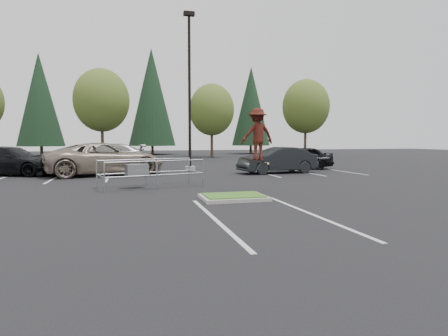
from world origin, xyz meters
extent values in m
plane|color=black|center=(0.00, 0.00, 0.00)|extent=(120.00, 120.00, 0.00)
cube|color=#A2A097|center=(0.00, 0.00, 0.06)|extent=(2.20, 1.60, 0.12)
cube|color=#31591C|center=(0.00, 0.00, 0.13)|extent=(1.95, 1.35, 0.05)
cube|color=beige|center=(-4.50, 9.00, 0.00)|extent=(0.12, 5.20, 0.01)
cube|color=beige|center=(-7.20, 9.00, 0.00)|extent=(0.12, 5.20, 0.01)
cube|color=beige|center=(4.50, 9.00, 0.00)|extent=(0.12, 5.20, 0.01)
cube|color=beige|center=(7.20, 9.00, 0.00)|extent=(0.12, 5.20, 0.01)
cube|color=beige|center=(9.90, 9.00, 0.00)|extent=(0.12, 5.20, 0.01)
cube|color=beige|center=(-1.35, -3.00, 0.00)|extent=(0.12, 6.00, 0.01)
cube|color=beige|center=(1.35, -3.00, 0.00)|extent=(0.12, 6.00, 0.01)
cube|color=#A2A097|center=(0.50, 12.00, 0.15)|extent=(0.60, 0.60, 0.30)
cylinder|color=black|center=(0.50, 12.00, 5.00)|extent=(0.18, 0.18, 10.00)
cube|color=black|center=(0.50, 12.00, 10.00)|extent=(0.70, 0.35, 0.25)
cylinder|color=#38281C|center=(-6.00, 30.50, 1.75)|extent=(0.32, 0.32, 3.50)
ellipsoid|color=#415F23|center=(-6.00, 30.50, 6.26)|extent=(5.89, 5.89, 6.77)
sphere|color=#415F23|center=(-5.40, 30.20, 5.52)|extent=(3.68, 3.68, 3.68)
sphere|color=#415F23|center=(-6.50, 30.90, 5.70)|extent=(4.05, 4.05, 4.05)
cylinder|color=#38281C|center=(6.00, 29.80, 1.52)|extent=(0.32, 0.32, 3.04)
ellipsoid|color=#415F23|center=(6.00, 29.80, 5.44)|extent=(5.12, 5.12, 5.89)
sphere|color=#415F23|center=(6.60, 29.50, 4.80)|extent=(3.20, 3.20, 3.20)
sphere|color=#415F23|center=(5.50, 30.20, 4.96)|extent=(3.52, 3.52, 3.52)
cylinder|color=#38281C|center=(18.00, 30.30, 1.71)|extent=(0.32, 0.32, 3.42)
ellipsoid|color=#415F23|center=(18.00, 30.30, 6.12)|extent=(5.76, 5.76, 6.62)
sphere|color=#415F23|center=(18.60, 30.00, 5.40)|extent=(3.60, 3.60, 3.60)
sphere|color=#415F23|center=(17.50, 30.70, 5.58)|extent=(3.96, 3.96, 3.96)
cylinder|color=#38281C|center=(-14.00, 40.00, 0.60)|extent=(0.36, 0.36, 1.20)
cone|color=black|center=(-14.00, 40.00, 7.10)|extent=(5.72, 5.72, 11.80)
cylinder|color=#38281C|center=(0.00, 40.50, 0.60)|extent=(0.36, 0.36, 1.20)
cone|color=black|center=(0.00, 40.50, 7.85)|extent=(6.38, 6.38, 13.30)
cylinder|color=#38281C|center=(14.00, 39.50, 0.60)|extent=(0.36, 0.36, 1.20)
cone|color=black|center=(14.00, 39.50, 6.85)|extent=(5.50, 5.50, 11.30)
cylinder|color=gray|center=(-4.34, 2.75, 0.60)|extent=(0.06, 0.06, 1.21)
cylinder|color=gray|center=(-4.72, 4.17, 0.60)|extent=(0.06, 0.06, 1.21)
cylinder|color=gray|center=(-2.31, 3.29, 0.60)|extent=(0.06, 0.06, 1.21)
cylinder|color=gray|center=(-2.69, 4.71, 0.60)|extent=(0.06, 0.06, 1.21)
cylinder|color=gray|center=(-0.28, 3.83, 0.60)|extent=(0.06, 0.06, 1.21)
cylinder|color=gray|center=(-0.66, 5.25, 0.60)|extent=(0.06, 0.06, 1.21)
cylinder|color=gray|center=(-2.31, 3.29, 0.58)|extent=(4.07, 1.14, 0.05)
cylinder|color=gray|center=(-2.31, 3.29, 1.16)|extent=(4.07, 1.14, 0.05)
cylinder|color=gray|center=(-2.69, 4.71, 0.58)|extent=(4.07, 1.14, 0.05)
cylinder|color=gray|center=(-2.69, 4.71, 1.16)|extent=(4.07, 1.14, 0.05)
cube|color=gray|center=(-3.11, 3.84, 0.76)|extent=(1.00, 0.76, 0.50)
cube|color=black|center=(1.20, 1.00, 1.21)|extent=(1.27, 0.47, 0.34)
cylinder|color=silver|center=(0.81, 0.87, 1.14)|extent=(0.08, 0.04, 0.08)
cylinder|color=silver|center=(0.81, 1.13, 1.14)|extent=(0.08, 0.04, 0.08)
cylinder|color=silver|center=(1.59, 0.87, 1.14)|extent=(0.08, 0.04, 0.08)
cylinder|color=silver|center=(1.59, 1.13, 1.14)|extent=(0.08, 0.04, 0.08)
imported|color=maroon|center=(1.20, 1.00, 2.23)|extent=(1.31, 0.84, 1.93)
imported|color=gray|center=(-4.73, 10.38, 0.93)|extent=(7.23, 4.67, 1.85)
imported|color=black|center=(-10.00, 11.50, 0.82)|extent=(6.11, 4.15, 1.64)
imported|color=black|center=(5.36, 8.99, 0.79)|extent=(4.94, 2.15, 1.58)
imported|color=black|center=(8.00, 11.50, 0.79)|extent=(4.90, 2.70, 1.58)
imported|color=gray|center=(-5.00, 18.00, 0.86)|extent=(6.03, 2.65, 1.72)
camera|label=1|loc=(-3.50, -12.13, 2.03)|focal=30.00mm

